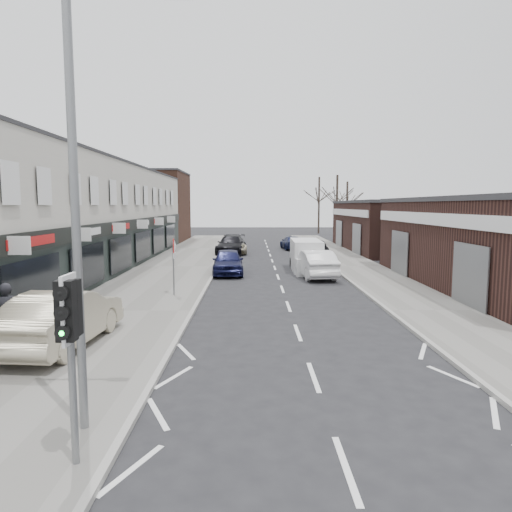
{
  "coord_description": "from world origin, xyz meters",
  "views": [
    {
      "loc": [
        -1.53,
        -9.01,
        4.29
      ],
      "look_at": [
        -1.41,
        6.08,
        2.6
      ],
      "focal_mm": 32.0,
      "sensor_mm": 36.0,
      "label": 1
    }
  ],
  "objects_px": {
    "street_lamp": "(84,186)",
    "pedestrian": "(6,316)",
    "parked_car_right_b": "(314,248)",
    "traffic_light": "(69,325)",
    "parked_car_right_a": "(315,264)",
    "white_van": "(306,256)",
    "warning_sign": "(174,250)",
    "parked_car_right_c": "(292,243)",
    "parked_car_left_c": "(233,246)",
    "sedan_on_pavement": "(63,318)",
    "parked_car_left_a": "(228,262)",
    "parked_car_left_b": "(231,245)"
  },
  "relations": [
    {
      "from": "street_lamp",
      "to": "pedestrian",
      "type": "distance_m",
      "value": 7.29
    },
    {
      "from": "pedestrian",
      "to": "parked_car_right_b",
      "type": "xyz_separation_m",
      "value": [
        12.19,
        23.69,
        -0.27
      ]
    },
    {
      "from": "traffic_light",
      "to": "parked_car_right_a",
      "type": "xyz_separation_m",
      "value": [
        6.6,
        19.94,
        -1.6
      ]
    },
    {
      "from": "white_van",
      "to": "parked_car_right_a",
      "type": "bearing_deg",
      "value": -84.84
    },
    {
      "from": "pedestrian",
      "to": "white_van",
      "type": "bearing_deg",
      "value": -147.18
    },
    {
      "from": "warning_sign",
      "to": "parked_car_right_a",
      "type": "distance_m",
      "value": 9.55
    },
    {
      "from": "traffic_light",
      "to": "warning_sign",
      "type": "xyz_separation_m",
      "value": [
        -0.76,
        14.02,
        -0.21
      ]
    },
    {
      "from": "parked_car_right_c",
      "to": "parked_car_right_b",
      "type": "bearing_deg",
      "value": 93.98
    },
    {
      "from": "parked_car_left_c",
      "to": "parked_car_right_c",
      "type": "xyz_separation_m",
      "value": [
        5.56,
        3.85,
        -0.04
      ]
    },
    {
      "from": "white_van",
      "to": "parked_car_right_a",
      "type": "relative_size",
      "value": 1.05
    },
    {
      "from": "traffic_light",
      "to": "sedan_on_pavement",
      "type": "xyz_separation_m",
      "value": [
        -2.75,
        6.29,
        -1.45
      ]
    },
    {
      "from": "traffic_light",
      "to": "parked_car_right_c",
      "type": "xyz_separation_m",
      "value": [
        6.7,
        37.3,
        -1.77
      ]
    },
    {
      "from": "parked_car_left_c",
      "to": "parked_car_right_b",
      "type": "xyz_separation_m",
      "value": [
        6.76,
        -3.72,
        0.14
      ]
    },
    {
      "from": "parked_car_left_c",
      "to": "white_van",
      "type": "bearing_deg",
      "value": -68.34
    },
    {
      "from": "white_van",
      "to": "pedestrian",
      "type": "xyz_separation_m",
      "value": [
        -10.69,
        -16.62,
        0.14
      ]
    },
    {
      "from": "parked_car_right_c",
      "to": "white_van",
      "type": "bearing_deg",
      "value": 83.8
    },
    {
      "from": "street_lamp",
      "to": "warning_sign",
      "type": "bearing_deg",
      "value": 92.84
    },
    {
      "from": "white_van",
      "to": "sedan_on_pavement",
      "type": "bearing_deg",
      "value": -118.25
    },
    {
      "from": "parked_car_left_a",
      "to": "parked_car_right_a",
      "type": "height_order",
      "value": "parked_car_right_a"
    },
    {
      "from": "parked_car_right_b",
      "to": "parked_car_right_c",
      "type": "bearing_deg",
      "value": -81.77
    },
    {
      "from": "sedan_on_pavement",
      "to": "warning_sign",
      "type": "bearing_deg",
      "value": -99.96
    },
    {
      "from": "sedan_on_pavement",
      "to": "parked_car_left_c",
      "type": "height_order",
      "value": "sedan_on_pavement"
    },
    {
      "from": "parked_car_left_b",
      "to": "parked_car_right_c",
      "type": "xyz_separation_m",
      "value": [
        5.7,
        4.3,
        -0.17
      ]
    },
    {
      "from": "pedestrian",
      "to": "parked_car_right_b",
      "type": "distance_m",
      "value": 26.65
    },
    {
      "from": "warning_sign",
      "to": "parked_car_left_a",
      "type": "xyz_separation_m",
      "value": [
        2.1,
        7.17,
        -1.41
      ]
    },
    {
      "from": "sedan_on_pavement",
      "to": "pedestrian",
      "type": "height_order",
      "value": "pedestrian"
    },
    {
      "from": "white_van",
      "to": "parked_car_right_c",
      "type": "height_order",
      "value": "white_van"
    },
    {
      "from": "sedan_on_pavement",
      "to": "pedestrian",
      "type": "relative_size",
      "value": 2.63
    },
    {
      "from": "traffic_light",
      "to": "parked_car_right_c",
      "type": "relative_size",
      "value": 0.7
    },
    {
      "from": "parked_car_right_b",
      "to": "traffic_light",
      "type": "bearing_deg",
      "value": 74.35
    },
    {
      "from": "pedestrian",
      "to": "parked_car_right_a",
      "type": "relative_size",
      "value": 0.39
    },
    {
      "from": "sedan_on_pavement",
      "to": "parked_car_left_c",
      "type": "xyz_separation_m",
      "value": [
        3.9,
        27.16,
        -0.28
      ]
    },
    {
      "from": "warning_sign",
      "to": "parked_car_left_b",
      "type": "relative_size",
      "value": 0.48
    },
    {
      "from": "sedan_on_pavement",
      "to": "street_lamp",
      "type": "bearing_deg",
      "value": 121.91
    },
    {
      "from": "street_lamp",
      "to": "pedestrian",
      "type": "xyz_separation_m",
      "value": [
        -4.17,
        4.82,
        -3.53
      ]
    },
    {
      "from": "traffic_light",
      "to": "sedan_on_pavement",
      "type": "height_order",
      "value": "traffic_light"
    },
    {
      "from": "parked_car_left_c",
      "to": "parked_car_right_a",
      "type": "xyz_separation_m",
      "value": [
        5.46,
        -13.51,
        0.14
      ]
    },
    {
      "from": "street_lamp",
      "to": "parked_car_right_c",
      "type": "height_order",
      "value": "street_lamp"
    },
    {
      "from": "warning_sign",
      "to": "parked_car_right_c",
      "type": "bearing_deg",
      "value": 72.23
    },
    {
      "from": "white_van",
      "to": "parked_car_right_c",
      "type": "xyz_separation_m",
      "value": [
        0.3,
        14.64,
        -0.31
      ]
    },
    {
      "from": "parked_car_left_b",
      "to": "parked_car_right_a",
      "type": "distance_m",
      "value": 14.2
    },
    {
      "from": "parked_car_left_b",
      "to": "parked_car_right_b",
      "type": "relative_size",
      "value": 1.16
    },
    {
      "from": "sedan_on_pavement",
      "to": "parked_car_right_b",
      "type": "height_order",
      "value": "sedan_on_pavement"
    },
    {
      "from": "street_lamp",
      "to": "parked_car_left_c",
      "type": "distance_m",
      "value": 32.5
    },
    {
      "from": "street_lamp",
      "to": "parked_car_right_a",
      "type": "xyz_separation_m",
      "value": [
        6.73,
        18.73,
        -3.8
      ]
    },
    {
      "from": "warning_sign",
      "to": "sedan_on_pavement",
      "type": "xyz_separation_m",
      "value": [
        -2.0,
        -7.73,
        -1.24
      ]
    },
    {
      "from": "warning_sign",
      "to": "parked_car_left_c",
      "type": "xyz_separation_m",
      "value": [
        1.9,
        19.43,
        -1.52
      ]
    },
    {
      "from": "parked_car_right_b",
      "to": "parked_car_left_c",
      "type": "bearing_deg",
      "value": -29.58
    },
    {
      "from": "traffic_light",
      "to": "pedestrian",
      "type": "height_order",
      "value": "traffic_light"
    },
    {
      "from": "warning_sign",
      "to": "parked_car_left_a",
      "type": "relative_size",
      "value": 0.58
    }
  ]
}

